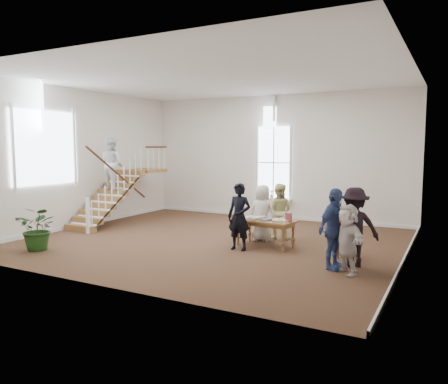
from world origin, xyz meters
The scene contains 12 objects.
ground centered at (0.00, 0.00, 0.00)m, with size 10.00×10.00×0.00m, color #45281B.
room_shell centered at (0.00, 4.39, 0.40)m, with size 10.49×10.00×10.00m.
staircase centered at (-4.34, 0.75, 1.62)m, with size 1.10×4.10×2.92m.
library_table centered at (1.55, 0.01, 0.65)m, with size 1.63×0.97×0.79m.
police_officer centered at (1.10, -0.64, 0.86)m, with size 0.63×0.41×1.72m, color black.
elderly_woman centered at (1.20, 0.61, 0.79)m, with size 0.78×0.50×1.59m, color silver.
person_yellow centered at (1.50, 1.11, 0.80)m, with size 0.77×0.60×1.59m, color #E3DD8E.
woman_cluster_a centered at (3.67, -1.27, 0.88)m, with size 1.03×0.43×1.76m, color navy.
woman_cluster_b centered at (4.00, -0.82, 0.88)m, with size 1.13×0.65×1.76m, color black.
woman_cluster_c centered at (4.00, -1.47, 0.73)m, with size 1.36×0.43×1.47m, color beige.
floor_plant centered at (-3.40, -3.09, 0.56)m, with size 1.01×0.88×1.13m, color #193A12.
side_chair centered at (3.74, -0.10, 0.57)m, with size 0.44×0.44×1.02m.
Camera 1 is at (5.94, -10.52, 2.65)m, focal length 35.00 mm.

